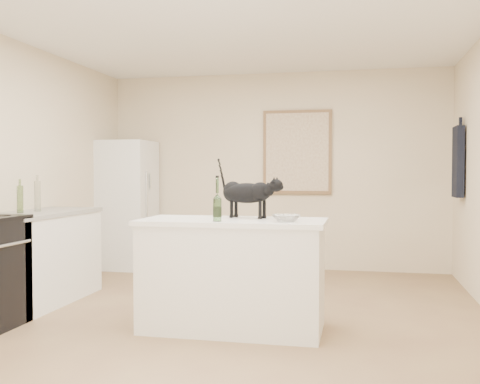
% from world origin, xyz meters
% --- Properties ---
extents(floor, '(5.50, 5.50, 0.00)m').
position_xyz_m(floor, '(0.00, 0.00, 0.00)').
color(floor, '#94784F').
rests_on(floor, ground).
extents(ceiling, '(5.50, 5.50, 0.00)m').
position_xyz_m(ceiling, '(0.00, 0.00, 2.60)').
color(ceiling, white).
rests_on(ceiling, ground).
extents(wall_back, '(4.50, 0.00, 4.50)m').
position_xyz_m(wall_back, '(0.00, 2.75, 1.30)').
color(wall_back, beige).
rests_on(wall_back, ground).
extents(wall_front, '(4.50, 0.00, 4.50)m').
position_xyz_m(wall_front, '(0.00, -2.75, 1.30)').
color(wall_front, beige).
rests_on(wall_front, ground).
extents(island_base, '(1.44, 0.67, 0.86)m').
position_xyz_m(island_base, '(0.10, -0.20, 0.43)').
color(island_base, white).
rests_on(island_base, floor).
extents(island_top, '(1.50, 0.70, 0.04)m').
position_xyz_m(island_top, '(0.10, -0.20, 0.88)').
color(island_top, white).
rests_on(island_top, island_base).
extents(left_cabinets, '(0.60, 1.40, 0.86)m').
position_xyz_m(left_cabinets, '(-1.95, 0.30, 0.43)').
color(left_cabinets, white).
rests_on(left_cabinets, floor).
extents(left_countertop, '(0.62, 1.44, 0.04)m').
position_xyz_m(left_countertop, '(-1.95, 0.30, 0.88)').
color(left_countertop, gray).
rests_on(left_countertop, left_cabinets).
extents(fridge, '(0.68, 0.68, 1.70)m').
position_xyz_m(fridge, '(-1.95, 2.35, 0.85)').
color(fridge, white).
rests_on(fridge, floor).
extents(artwork_frame, '(0.90, 0.03, 1.10)m').
position_xyz_m(artwork_frame, '(0.30, 2.72, 1.55)').
color(artwork_frame, brown).
rests_on(artwork_frame, wall_back).
extents(artwork_canvas, '(0.82, 0.00, 1.02)m').
position_xyz_m(artwork_canvas, '(0.30, 2.70, 1.55)').
color(artwork_canvas, beige).
rests_on(artwork_canvas, wall_back).
extents(hanging_garment, '(0.08, 0.34, 0.80)m').
position_xyz_m(hanging_garment, '(2.19, 2.05, 1.40)').
color(hanging_garment, black).
rests_on(hanging_garment, wall_right).
extents(black_cat, '(0.55, 0.30, 0.37)m').
position_xyz_m(black_cat, '(0.19, -0.05, 1.09)').
color(black_cat, black).
rests_on(black_cat, island_top).
extents(wine_bottle, '(0.07, 0.07, 0.31)m').
position_xyz_m(wine_bottle, '(0.02, -0.40, 1.05)').
color(wine_bottle, '#2A6026').
rests_on(wine_bottle, island_top).
extents(glass_bowl, '(0.26, 0.26, 0.06)m').
position_xyz_m(glass_bowl, '(0.55, -0.35, 0.93)').
color(glass_bowl, silver).
rests_on(glass_bowl, island_top).
extents(fridge_paper, '(0.05, 0.15, 0.20)m').
position_xyz_m(fridge_paper, '(-1.60, 2.37, 1.17)').
color(fridge_paper, white).
rests_on(fridge_paper, fridge).
extents(counter_bottle_cluster, '(0.09, 0.30, 0.30)m').
position_xyz_m(counter_bottle_cluster, '(-1.98, 0.18, 1.04)').
color(counter_bottle_cluster, '#32571D').
rests_on(counter_bottle_cluster, left_countertop).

